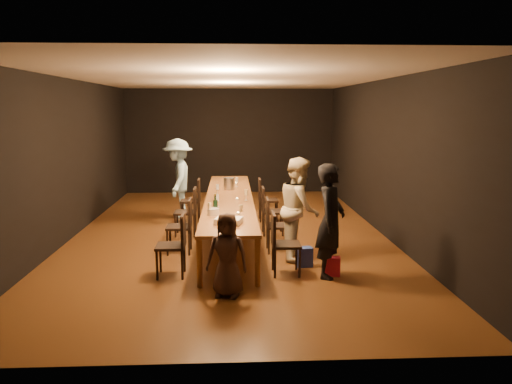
{
  "coord_description": "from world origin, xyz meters",
  "views": [
    {
      "loc": [
        0.05,
        -9.52,
        2.44
      ],
      "look_at": [
        0.47,
        -0.95,
        1.0
      ],
      "focal_mm": 35.0,
      "sensor_mm": 36.0,
      "label": 1
    }
  ],
  "objects_px": {
    "man_blue": "(178,178)",
    "champagne_bottle": "(215,203)",
    "woman_birthday": "(331,221)",
    "woman_tan": "(299,208)",
    "chair_right_1": "(279,225)",
    "child": "(227,255)",
    "chair_left_1": "(179,226)",
    "plate_stack": "(213,212)",
    "chair_left_0": "(171,245)",
    "ice_bucket": "(229,184)",
    "chair_left_3": "(190,200)",
    "table": "(229,199)",
    "chair_right_2": "(273,211)",
    "chair_right_0": "(286,244)",
    "chair_right_3": "(268,200)",
    "birthday_cake": "(229,221)",
    "chair_left_2": "(185,212)"
  },
  "relations": [
    {
      "from": "table",
      "to": "chair_left_0",
      "type": "bearing_deg",
      "value": -109.5
    },
    {
      "from": "plate_stack",
      "to": "chair_left_0",
      "type": "bearing_deg",
      "value": -129.18
    },
    {
      "from": "plate_stack",
      "to": "champagne_bottle",
      "type": "xyz_separation_m",
      "value": [
        0.03,
        0.16,
        0.11
      ]
    },
    {
      "from": "chair_left_0",
      "to": "table",
      "type": "bearing_deg",
      "value": -19.5
    },
    {
      "from": "chair_left_1",
      "to": "chair_left_3",
      "type": "height_order",
      "value": "same"
    },
    {
      "from": "chair_right_2",
      "to": "man_blue",
      "type": "bearing_deg",
      "value": -129.17
    },
    {
      "from": "chair_left_0",
      "to": "child",
      "type": "distance_m",
      "value": 1.18
    },
    {
      "from": "table",
      "to": "chair_right_2",
      "type": "height_order",
      "value": "chair_right_2"
    },
    {
      "from": "chair_right_1",
      "to": "ice_bucket",
      "type": "height_order",
      "value": "ice_bucket"
    },
    {
      "from": "ice_bucket",
      "to": "chair_right_1",
      "type": "bearing_deg",
      "value": -67.92
    },
    {
      "from": "chair_left_2",
      "to": "plate_stack",
      "type": "distance_m",
      "value": 1.8
    },
    {
      "from": "woman_birthday",
      "to": "woman_tan",
      "type": "distance_m",
      "value": 0.98
    },
    {
      "from": "man_blue",
      "to": "chair_right_2",
      "type": "bearing_deg",
      "value": 50.28
    },
    {
      "from": "chair_right_2",
      "to": "birthday_cake",
      "type": "bearing_deg",
      "value": -20.51
    },
    {
      "from": "man_blue",
      "to": "champagne_bottle",
      "type": "height_order",
      "value": "man_blue"
    },
    {
      "from": "table",
      "to": "chair_left_2",
      "type": "distance_m",
      "value": 0.88
    },
    {
      "from": "woman_tan",
      "to": "plate_stack",
      "type": "xyz_separation_m",
      "value": [
        -1.4,
        -0.06,
        -0.03
      ]
    },
    {
      "from": "chair_left_3",
      "to": "ice_bucket",
      "type": "bearing_deg",
      "value": -108.8
    },
    {
      "from": "chair_right_1",
      "to": "child",
      "type": "relative_size",
      "value": 0.83
    },
    {
      "from": "chair_right_2",
      "to": "woman_birthday",
      "type": "relative_size",
      "value": 0.56
    },
    {
      "from": "chair_right_2",
      "to": "chair_left_3",
      "type": "distance_m",
      "value": 2.08
    },
    {
      "from": "champagne_bottle",
      "to": "ice_bucket",
      "type": "relative_size",
      "value": 1.33
    },
    {
      "from": "chair_left_2",
      "to": "plate_stack",
      "type": "relative_size",
      "value": 4.78
    },
    {
      "from": "chair_right_3",
      "to": "woman_birthday",
      "type": "bearing_deg",
      "value": 9.59
    },
    {
      "from": "chair_right_3",
      "to": "chair_left_3",
      "type": "relative_size",
      "value": 1.0
    },
    {
      "from": "chair_right_1",
      "to": "chair_left_3",
      "type": "relative_size",
      "value": 1.0
    },
    {
      "from": "woman_birthday",
      "to": "chair_left_3",
      "type": "bearing_deg",
      "value": 56.78
    },
    {
      "from": "man_blue",
      "to": "chair_left_3",
      "type": "bearing_deg",
      "value": 34.39
    },
    {
      "from": "chair_right_0",
      "to": "chair_left_3",
      "type": "distance_m",
      "value": 3.98
    },
    {
      "from": "woman_birthday",
      "to": "plate_stack",
      "type": "relative_size",
      "value": 8.58
    },
    {
      "from": "chair_right_3",
      "to": "chair_left_3",
      "type": "xyz_separation_m",
      "value": [
        -1.7,
        0.0,
        0.0
      ]
    },
    {
      "from": "chair_left_2",
      "to": "chair_right_0",
      "type": "bearing_deg",
      "value": -144.69
    },
    {
      "from": "woman_tan",
      "to": "birthday_cake",
      "type": "relative_size",
      "value": 3.75
    },
    {
      "from": "chair_right_0",
      "to": "champagne_bottle",
      "type": "xyz_separation_m",
      "value": [
        -1.07,
        0.9,
        0.45
      ]
    },
    {
      "from": "chair_left_0",
      "to": "champagne_bottle",
      "type": "distance_m",
      "value": 1.19
    },
    {
      "from": "woman_birthday",
      "to": "chair_left_1",
      "type": "bearing_deg",
      "value": 85.1
    },
    {
      "from": "chair_left_3",
      "to": "child",
      "type": "bearing_deg",
      "value": -169.32
    },
    {
      "from": "woman_tan",
      "to": "child",
      "type": "bearing_deg",
      "value": 150.06
    },
    {
      "from": "table",
      "to": "plate_stack",
      "type": "height_order",
      "value": "plate_stack"
    },
    {
      "from": "woman_tan",
      "to": "chair_right_1",
      "type": "bearing_deg",
      "value": 42.53
    },
    {
      "from": "chair_right_1",
      "to": "woman_tan",
      "type": "xyz_separation_m",
      "value": [
        0.3,
        -0.4,
        0.37
      ]
    },
    {
      "from": "chair_right_0",
      "to": "chair_left_0",
      "type": "xyz_separation_m",
      "value": [
        -1.7,
        0.0,
        0.0
      ]
    },
    {
      "from": "child",
      "to": "birthday_cake",
      "type": "height_order",
      "value": "child"
    },
    {
      "from": "chair_left_3",
      "to": "birthday_cake",
      "type": "xyz_separation_m",
      "value": [
        0.85,
        -3.47,
        0.33
      ]
    },
    {
      "from": "chair_right_2",
      "to": "chair_right_3",
      "type": "relative_size",
      "value": 1.0
    },
    {
      "from": "chair_right_3",
      "to": "child",
      "type": "distance_m",
      "value": 4.51
    },
    {
      "from": "woman_tan",
      "to": "champagne_bottle",
      "type": "relative_size",
      "value": 5.12
    },
    {
      "from": "chair_left_0",
      "to": "woman_birthday",
      "type": "relative_size",
      "value": 0.56
    },
    {
      "from": "chair_right_2",
      "to": "man_blue",
      "type": "relative_size",
      "value": 0.52
    },
    {
      "from": "chair_left_0",
      "to": "child",
      "type": "height_order",
      "value": "child"
    }
  ]
}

